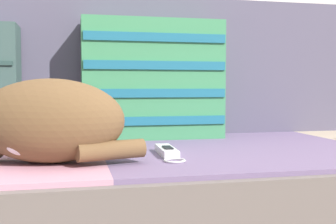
% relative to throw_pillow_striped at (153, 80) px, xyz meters
% --- Properties ---
extents(sofa_backrest, '(2.00, 0.14, 0.47)m').
position_rel_throw_pillow_striped_xyz_m(sofa_backrest, '(-0.18, 0.15, 0.05)').
color(sofa_backrest, '#514C60').
rests_on(sofa_backrest, couch).
extents(throw_pillow_striped, '(0.44, 0.14, 0.37)m').
position_rel_throw_pillow_striped_xyz_m(throw_pillow_striped, '(0.00, 0.00, 0.00)').
color(throw_pillow_striped, '#3D8956').
rests_on(throw_pillow_striped, couch).
extents(sleeping_cat, '(0.39, 0.26, 0.18)m').
position_rel_throw_pillow_striped_xyz_m(sleeping_cat, '(-0.31, -0.38, -0.10)').
color(sleeping_cat, brown).
rests_on(sleeping_cat, couch).
extents(game_remote_near, '(0.05, 0.19, 0.02)m').
position_rel_throw_pillow_striped_xyz_m(game_remote_near, '(-0.03, -0.34, -0.18)').
color(game_remote_near, white).
rests_on(game_remote_near, couch).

